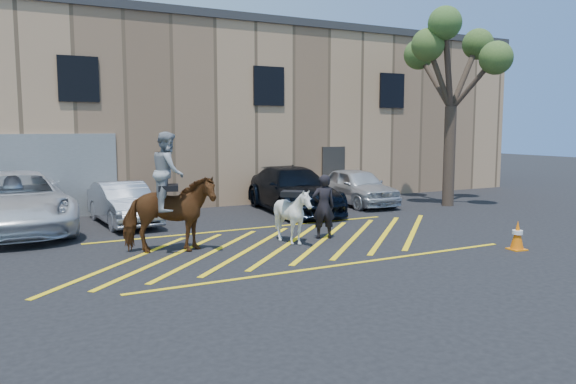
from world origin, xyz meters
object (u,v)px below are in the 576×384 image
car_white_suv (357,187)px  car_white_pickup (15,202)px  car_silver_sedan (123,203)px  saddled_white (293,215)px  mounted_bay (169,204)px  car_blue_suv (293,190)px  traffic_cone (517,235)px  tree (452,55)px  handler (323,207)px

car_white_suv → car_white_pickup: bearing=-176.1°
car_silver_sedan → saddled_white: size_ratio=2.23×
car_silver_sedan → mounted_bay: (0.15, -4.59, 0.52)m
car_blue_suv → car_white_suv: 3.03m
traffic_cone → car_silver_sedan: bearing=133.3°
car_white_suv → tree: 6.08m
car_blue_suv → car_white_suv: size_ratio=1.29×
car_silver_sedan → tree: bearing=-11.1°
car_blue_suv → car_white_pickup: bearing=-175.0°
car_blue_suv → traffic_cone: bearing=-69.8°
car_white_pickup → handler: size_ratio=3.59×
traffic_cone → tree: (4.10, 6.69, 5.33)m
car_white_suv → traffic_cone: size_ratio=5.77×
car_silver_sedan → traffic_cone: (7.83, -8.31, -0.29)m
car_silver_sedan → handler: handler is taller
mounted_bay → tree: size_ratio=0.40×
car_white_pickup → tree: bearing=-7.6°
car_white_pickup → car_blue_suv: 8.98m
car_silver_sedan → car_blue_suv: bearing=-5.1°
car_white_pickup → tree: 15.83m
car_silver_sedan → tree: tree is taller
car_silver_sedan → car_white_suv: bearing=-2.1°
traffic_cone → tree: 9.49m
car_silver_sedan → car_white_suv: 8.94m
handler → saddled_white: handler is taller
car_blue_suv → mounted_bay: 7.29m
car_silver_sedan → handler: bearing=-51.4°
car_white_suv → mounted_bay: bearing=-147.7°
car_blue_suv → handler: bearing=-101.7°
mounted_bay → traffic_cone: bearing=-25.8°
car_silver_sedan → mounted_bay: mounted_bay is taller
car_white_suv → handler: 6.81m
car_blue_suv → saddled_white: bearing=-111.5°
car_blue_suv → mounted_bay: mounted_bay is taller
handler → tree: tree is taller
mounted_bay → car_silver_sedan: bearing=91.8°
car_white_suv → handler: size_ratio=2.41×
car_white_pickup → tree: tree is taller
car_white_pickup → car_silver_sedan: size_ratio=1.57×
car_blue_suv → car_white_suv: car_blue_suv is taller
car_blue_suv → mounted_bay: bearing=-135.5°
car_white_pickup → car_silver_sedan: car_white_pickup is taller
mounted_bay → tree: bearing=14.1°
car_white_pickup → mounted_bay: (3.18, -4.75, 0.31)m
car_white_pickup → tree: size_ratio=0.86×
car_silver_sedan → handler: size_ratio=2.28×
car_silver_sedan → traffic_cone: size_ratio=5.47×
car_white_pickup → car_white_suv: bearing=-0.7°
car_white_pickup → car_blue_suv: size_ratio=1.15×
car_white_pickup → car_silver_sedan: bearing=-3.8°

